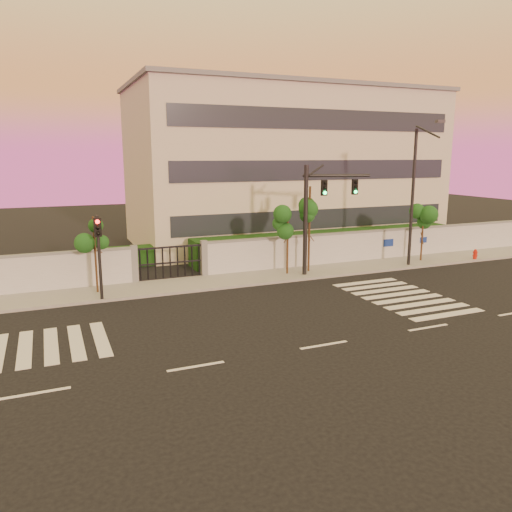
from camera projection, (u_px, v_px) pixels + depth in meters
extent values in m
plane|color=black|center=(324.00, 345.00, 18.83)|extent=(120.00, 120.00, 0.00)
cube|color=gray|center=(229.00, 280.00, 28.29)|extent=(60.00, 3.00, 0.15)
cube|color=#B0B2B7|center=(416.00, 243.00, 35.00)|extent=(31.00, 0.30, 2.00)
cube|color=slate|center=(417.00, 228.00, 34.79)|extent=(31.00, 0.36, 0.12)
cube|color=slate|center=(135.00, 265.00, 27.53)|extent=(0.35, 0.35, 2.20)
cube|color=slate|center=(204.00, 259.00, 29.06)|extent=(0.35, 0.35, 2.20)
cube|color=black|center=(330.00, 244.00, 35.17)|extent=(20.00, 2.00, 1.80)
cube|color=black|center=(153.00, 255.00, 32.91)|extent=(6.00, 1.50, 1.20)
cube|color=beige|center=(284.00, 168.00, 40.93)|extent=(24.00, 12.00, 12.00)
cube|color=#262D38|center=(320.00, 219.00, 36.19)|extent=(22.00, 0.08, 1.40)
cube|color=#262D38|center=(321.00, 170.00, 35.50)|extent=(22.00, 0.08, 1.40)
cube|color=#262D38|center=(322.00, 119.00, 34.80)|extent=(22.00, 0.08, 1.40)
cube|color=slate|center=(285.00, 91.00, 39.72)|extent=(24.40, 12.40, 0.30)
cube|color=silver|center=(25.00, 349.00, 18.46)|extent=(0.50, 4.00, 0.02)
cube|color=silver|center=(51.00, 345.00, 18.81)|extent=(0.50, 4.00, 0.02)
cube|color=silver|center=(76.00, 342.00, 19.15)|extent=(0.50, 4.00, 0.02)
cube|color=silver|center=(101.00, 338.00, 19.50)|extent=(0.50, 4.00, 0.02)
cube|color=silver|center=(448.00, 315.00, 22.40)|extent=(4.00, 0.50, 0.02)
cube|color=silver|center=(433.00, 309.00, 23.21)|extent=(4.00, 0.50, 0.02)
cube|color=silver|center=(420.00, 304.00, 24.03)|extent=(4.00, 0.50, 0.02)
cube|color=silver|center=(408.00, 299.00, 24.84)|extent=(4.00, 0.50, 0.02)
cube|color=silver|center=(396.00, 294.00, 25.65)|extent=(4.00, 0.50, 0.02)
cube|color=silver|center=(385.00, 290.00, 26.46)|extent=(4.00, 0.50, 0.02)
cube|color=silver|center=(375.00, 286.00, 27.28)|extent=(4.00, 0.50, 0.02)
cube|color=silver|center=(365.00, 282.00, 28.09)|extent=(4.00, 0.50, 0.02)
cube|color=silver|center=(36.00, 393.00, 15.01)|extent=(2.00, 0.15, 0.01)
cube|color=silver|center=(196.00, 366.00, 16.92)|extent=(2.00, 0.15, 0.01)
cube|color=silver|center=(324.00, 345.00, 18.83)|extent=(2.00, 0.15, 0.01)
cube|color=silver|center=(428.00, 327.00, 20.74)|extent=(2.00, 0.15, 0.01)
cylinder|color=#382314|center=(95.00, 256.00, 25.23)|extent=(0.11, 0.11, 4.05)
sphere|color=#154112|center=(94.00, 232.00, 24.99)|extent=(0.99, 0.99, 0.99)
sphere|color=#154112|center=(101.00, 243.00, 25.39)|extent=(0.75, 0.75, 0.75)
sphere|color=#154112|center=(89.00, 241.00, 24.85)|extent=(0.72, 0.72, 0.72)
cylinder|color=#382314|center=(288.00, 242.00, 29.24)|extent=(0.12, 0.12, 4.11)
sphere|color=#154112|center=(288.00, 221.00, 28.99)|extent=(1.09, 1.09, 1.09)
sphere|color=#154112|center=(291.00, 231.00, 29.43)|extent=(0.83, 0.83, 0.83)
sphere|color=#154112|center=(284.00, 229.00, 28.83)|extent=(0.79, 0.79, 0.79)
cylinder|color=#382314|center=(309.00, 231.00, 29.75)|extent=(0.13, 0.13, 5.25)
sphere|color=#154112|center=(310.00, 204.00, 29.44)|extent=(1.19, 1.19, 1.19)
sphere|color=#154112|center=(313.00, 217.00, 29.94)|extent=(0.91, 0.91, 0.91)
sphere|color=#154112|center=(306.00, 214.00, 29.28)|extent=(0.87, 0.87, 0.87)
cylinder|color=#382314|center=(422.00, 236.00, 33.04)|extent=(0.12, 0.12, 3.62)
sphere|color=#154112|center=(423.00, 219.00, 32.82)|extent=(1.11, 1.11, 1.11)
sphere|color=#154112|center=(425.00, 227.00, 33.25)|extent=(0.85, 0.85, 0.85)
sphere|color=#154112|center=(421.00, 225.00, 32.64)|extent=(0.81, 0.81, 0.81)
cylinder|color=black|center=(305.00, 222.00, 28.79)|extent=(0.25, 0.25, 6.50)
cylinder|color=black|center=(336.00, 176.00, 29.03)|extent=(3.89, 1.23, 0.17)
cube|color=black|center=(324.00, 188.00, 28.80)|extent=(0.37, 0.19, 0.94)
sphere|color=#0CF259|center=(325.00, 193.00, 28.76)|extent=(0.21, 0.21, 0.21)
cube|color=black|center=(355.00, 187.00, 29.61)|extent=(0.37, 0.19, 0.94)
sphere|color=#0CF259|center=(356.00, 192.00, 29.56)|extent=(0.21, 0.21, 0.21)
cylinder|color=black|center=(100.00, 259.00, 23.97)|extent=(0.15, 0.15, 4.26)
cube|color=black|center=(98.00, 227.00, 23.62)|extent=(0.33, 0.17, 0.85)
sphere|color=red|center=(97.00, 222.00, 23.47)|extent=(0.19, 0.19, 0.19)
cylinder|color=black|center=(412.00, 200.00, 31.18)|extent=(0.19, 0.19, 8.62)
cylinder|color=black|center=(428.00, 132.00, 29.49)|extent=(0.11, 2.06, 0.84)
cube|color=#3F3F44|center=(440.00, 121.00, 28.51)|extent=(0.54, 0.27, 0.16)
cylinder|color=red|center=(475.00, 257.00, 33.73)|extent=(0.24, 0.24, 0.55)
cylinder|color=red|center=(475.00, 252.00, 33.67)|extent=(0.31, 0.31, 0.11)
sphere|color=red|center=(475.00, 251.00, 33.64)|extent=(0.20, 0.20, 0.20)
cylinder|color=red|center=(475.00, 256.00, 33.71)|extent=(0.33, 0.21, 0.11)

